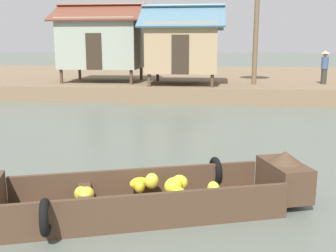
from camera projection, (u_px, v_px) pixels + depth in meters
ground_plane at (199, 149)px, 10.35m from camera, size 300.00×300.00×0.00m
riverbank_strip at (208, 79)px, 27.75m from camera, size 160.00×20.00×0.74m
banana_boat at (143, 195)px, 6.31m from camera, size 5.47×2.81×0.89m
stilt_house_left at (102, 42)px, 21.21m from camera, size 4.75×3.77×4.08m
stilt_house_mid_left at (183, 47)px, 19.76m from camera, size 4.07×3.84×3.89m
vendor_person at (325, 66)px, 19.94m from camera, size 0.44×0.44×1.66m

